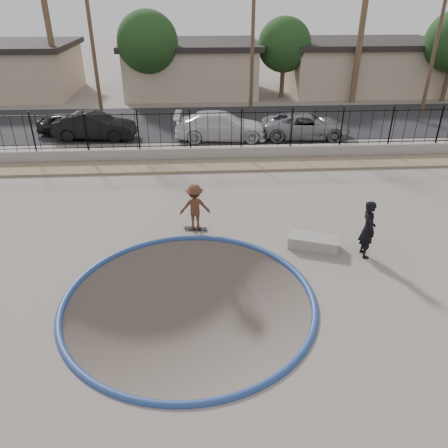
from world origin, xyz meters
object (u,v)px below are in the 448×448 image
object	(u,v)px
videographer	(368,229)
car_b	(95,126)
car_a	(70,123)
concrete_ledge	(314,242)
skater	(195,209)
skateboard	(196,228)
car_d	(306,126)
car_c	(222,126)

from	to	relation	value
videographer	car_b	world-z (taller)	videographer
videographer	car_a	world-z (taller)	videographer
concrete_ledge	skater	bearing A→B (deg)	159.80
skater	skateboard	xyz separation A→B (m)	(0.00, 0.00, -0.76)
skateboard	car_d	size ratio (longest dim) A/B	0.17
car_c	skateboard	bearing A→B (deg)	174.19
skater	car_b	bearing A→B (deg)	-66.71
concrete_ledge	skateboard	bearing A→B (deg)	159.80
videographer	car_d	world-z (taller)	videographer
skateboard	videographer	xyz separation A→B (m)	(5.40, -1.99, 0.89)
skater	car_a	bearing A→B (deg)	-62.73
skater	car_b	size ratio (longest dim) A/B	0.37
skater	car_c	bearing A→B (deg)	-102.09
skater	concrete_ledge	distance (m)	4.19
videographer	concrete_ledge	world-z (taller)	videographer
car_a	videographer	bearing A→B (deg)	-139.12
car_b	car_d	distance (m)	11.88
car_d	car_a	bearing A→B (deg)	86.50
concrete_ledge	car_b	xyz separation A→B (m)	(-9.47, 12.33, 0.57)
skateboard	concrete_ledge	world-z (taller)	concrete_ledge
videographer	car_b	distance (m)	16.93
skateboard	car_b	bearing A→B (deg)	128.24
videographer	skater	bearing A→B (deg)	70.02
skateboard	car_a	xyz separation A→B (m)	(-7.24, 12.00, 0.59)
skater	skateboard	bearing A→B (deg)	-93.83
concrete_ledge	videographer	bearing A→B (deg)	-20.25
concrete_ledge	car_c	bearing A→B (deg)	101.29
videographer	car_b	xyz separation A→B (m)	(-10.98, 12.88, -0.18)
car_a	car_b	bearing A→B (deg)	-124.83
car_c	car_a	bearing A→B (deg)	82.38
videographer	concrete_ledge	size ratio (longest dim) A/B	1.19
concrete_ledge	car_a	distance (m)	17.45
skater	car_b	distance (m)	12.24
skateboard	concrete_ledge	distance (m)	4.14
skateboard	videographer	world-z (taller)	videographer
videographer	car_a	bearing A→B (deg)	42.33
videographer	car_b	size ratio (longest dim) A/B	0.43
skater	videographer	xyz separation A→B (m)	(5.40, -1.99, 0.14)
car_a	car_c	size ratio (longest dim) A/B	0.69
videographer	concrete_ledge	distance (m)	1.78
car_c	videographer	bearing A→B (deg)	-160.22
skater	car_c	distance (m)	10.55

